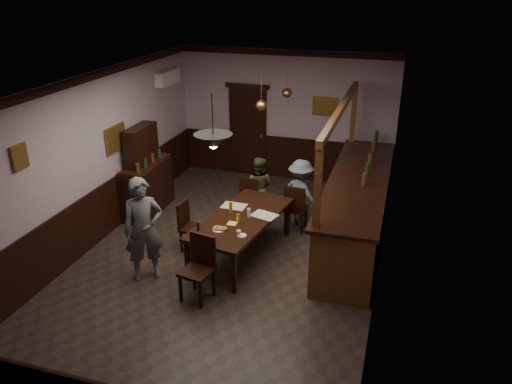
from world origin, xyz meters
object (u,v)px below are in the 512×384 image
at_px(chair_far_right, 295,206).
at_px(person_seated_left, 258,187).
at_px(chair_side, 189,224).
at_px(person_standing, 144,230).
at_px(pendant_iron, 213,141).
at_px(bar_counter, 357,207).
at_px(person_seated_right, 300,193).
at_px(pendant_brass_far, 287,93).
at_px(soda_can, 238,217).
at_px(pendant_brass_mid, 261,106).
at_px(chair_far_left, 252,197).
at_px(sideboard, 146,179).
at_px(chair_near, 199,264).
at_px(dining_table, 241,220).
at_px(coffee_cup, 239,233).

distance_m(chair_far_right, person_seated_left, 0.96).
bearing_deg(chair_side, person_standing, 167.07).
height_order(chair_far_right, pendant_iron, pendant_iron).
distance_m(bar_counter, pendant_iron, 3.27).
xyz_separation_m(person_seated_left, person_seated_right, (0.89, -0.15, 0.04)).
relative_size(person_standing, pendant_brass_far, 2.10).
xyz_separation_m(person_seated_right, soda_can, (-0.71, -1.60, 0.14)).
height_order(chair_side, bar_counter, bar_counter).
bearing_deg(pendant_brass_far, person_seated_left, -105.51).
relative_size(bar_counter, pendant_brass_mid, 5.46).
bearing_deg(chair_far_right, pendant_brass_mid, -21.49).
xyz_separation_m(chair_side, pendant_iron, (0.81, -0.74, 1.81)).
bearing_deg(chair_far_left, pendant_brass_far, -90.00).
bearing_deg(sideboard, chair_far_left, 5.17).
height_order(chair_near, person_seated_left, person_seated_left).
bearing_deg(person_seated_right, pendant_brass_far, -35.73).
distance_m(dining_table, bar_counter, 2.19).
distance_m(chair_far_left, chair_side, 1.55).
xyz_separation_m(chair_near, chair_side, (-0.73, 1.25, -0.05)).
xyz_separation_m(person_standing, person_seated_right, (1.95, 2.51, -0.19)).
bearing_deg(person_seated_left, chair_side, 66.83).
relative_size(person_standing, bar_counter, 0.39).
bearing_deg(chair_far_right, chair_side, 37.86).
height_order(chair_far_right, sideboard, sideboard).
bearing_deg(coffee_cup, person_standing, -153.50).
distance_m(chair_near, pendant_brass_mid, 3.29).
bearing_deg(chair_side, soda_can, -92.27).
height_order(chair_side, sideboard, sideboard).
height_order(person_standing, coffee_cup, person_standing).
relative_size(dining_table, sideboard, 1.30).
height_order(chair_near, pendant_brass_mid, pendant_brass_mid).
distance_m(person_seated_left, soda_can, 1.77).
relative_size(coffee_cup, pendant_brass_mid, 0.10).
height_order(person_seated_left, soda_can, person_seated_left).
bearing_deg(dining_table, person_seated_left, 96.47).
xyz_separation_m(chair_far_right, person_standing, (-1.92, -2.23, 0.34)).
xyz_separation_m(person_seated_left, sideboard, (-2.22, -0.47, 0.10)).
bearing_deg(chair_far_left, coffee_cup, 116.27).
height_order(chair_far_left, coffee_cup, chair_far_left).
height_order(soda_can, pendant_iron, pendant_iron).
relative_size(person_seated_left, pendant_brass_far, 1.54).
height_order(chair_near, soda_can, chair_near).
xyz_separation_m(coffee_cup, bar_counter, (1.63, 1.87, -0.17)).
distance_m(chair_side, soda_can, 1.00).
relative_size(person_seated_left, bar_counter, 0.28).
distance_m(coffee_cup, pendant_brass_far, 3.60).
height_order(person_standing, sideboard, sideboard).
relative_size(chair_far_right, coffee_cup, 11.66).
bearing_deg(person_seated_right, bar_counter, -163.01).
height_order(person_seated_left, person_seated_right, person_seated_right).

